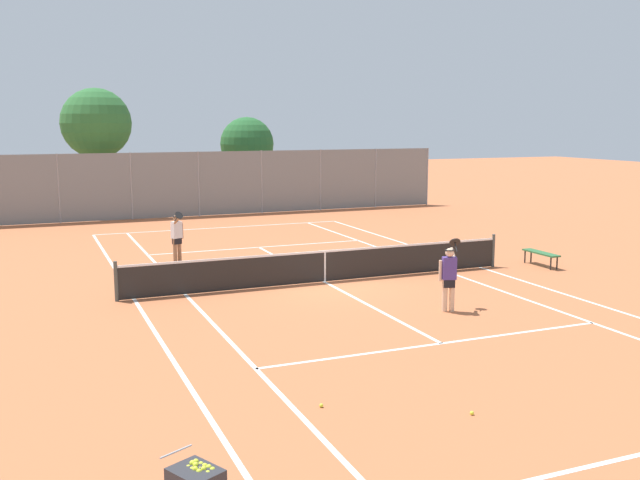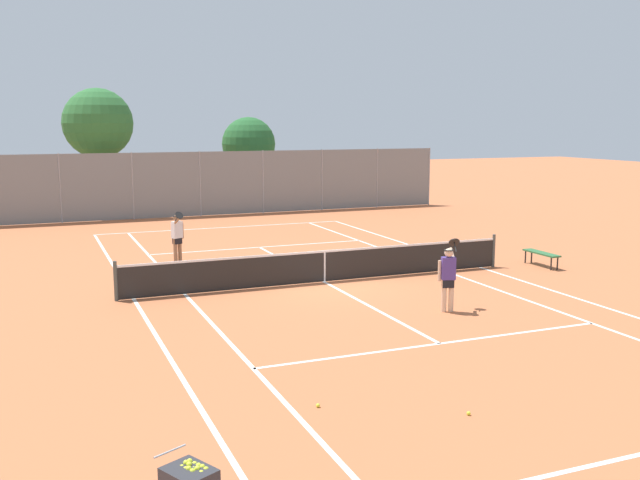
{
  "view_description": "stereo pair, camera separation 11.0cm",
  "coord_description": "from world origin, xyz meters",
  "px_view_note": "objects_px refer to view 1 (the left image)",
  "views": [
    {
      "loc": [
        -7.97,
        -18.9,
        4.65
      ],
      "look_at": [
        0.47,
        1.5,
        1.0
      ],
      "focal_mm": 40.0,
      "sensor_mm": 36.0,
      "label": 1
    },
    {
      "loc": [
        -7.87,
        -18.94,
        4.65
      ],
      "look_at": [
        0.47,
        1.5,
        1.0
      ],
      "focal_mm": 40.0,
      "sensor_mm": 36.0,
      "label": 2
    }
  ],
  "objects_px": {
    "loose_tennis_ball_2": "(321,405)",
    "loose_tennis_ball_3": "(424,267)",
    "tennis_net": "(325,265)",
    "tree_behind_left": "(94,125)",
    "courtside_bench": "(541,254)",
    "loose_tennis_ball_1": "(472,413)",
    "player_far_left": "(177,235)",
    "tree_behind_right": "(249,145)",
    "player_near_side": "(449,275)"
  },
  "relations": [
    {
      "from": "loose_tennis_ball_3",
      "to": "tree_behind_right",
      "type": "bearing_deg",
      "value": 89.92
    },
    {
      "from": "tennis_net",
      "to": "loose_tennis_ball_2",
      "type": "xyz_separation_m",
      "value": [
        -3.69,
        -8.6,
        -0.48
      ]
    },
    {
      "from": "loose_tennis_ball_2",
      "to": "player_near_side",
      "type": "bearing_deg",
      "value": 39.94
    },
    {
      "from": "courtside_bench",
      "to": "tree_behind_right",
      "type": "xyz_separation_m",
      "value": [
        -3.71,
        20.43,
        2.97
      ]
    },
    {
      "from": "loose_tennis_ball_1",
      "to": "courtside_bench",
      "type": "height_order",
      "value": "courtside_bench"
    },
    {
      "from": "player_far_left",
      "to": "loose_tennis_ball_3",
      "type": "bearing_deg",
      "value": -29.95
    },
    {
      "from": "loose_tennis_ball_3",
      "to": "tree_behind_right",
      "type": "distance_m",
      "value": 19.61
    },
    {
      "from": "player_near_side",
      "to": "tree_behind_left",
      "type": "xyz_separation_m",
      "value": [
        -6.19,
        22.85,
        3.57
      ]
    },
    {
      "from": "tennis_net",
      "to": "tree_behind_left",
      "type": "height_order",
      "value": "tree_behind_left"
    },
    {
      "from": "tree_behind_right",
      "to": "loose_tennis_ball_3",
      "type": "bearing_deg",
      "value": -90.08
    },
    {
      "from": "player_far_left",
      "to": "loose_tennis_ball_1",
      "type": "distance_m",
      "value": 14.66
    },
    {
      "from": "loose_tennis_ball_3",
      "to": "courtside_bench",
      "type": "height_order",
      "value": "courtside_bench"
    },
    {
      "from": "player_near_side",
      "to": "loose_tennis_ball_1",
      "type": "bearing_deg",
      "value": -119.13
    },
    {
      "from": "courtside_bench",
      "to": "loose_tennis_ball_3",
      "type": "bearing_deg",
      "value": 163.4
    },
    {
      "from": "player_far_left",
      "to": "loose_tennis_ball_3",
      "type": "xyz_separation_m",
      "value": [
        7.12,
        -4.1,
        -0.89
      ]
    },
    {
      "from": "player_far_left",
      "to": "tree_behind_right",
      "type": "distance_m",
      "value": 16.99
    },
    {
      "from": "player_near_side",
      "to": "loose_tennis_ball_2",
      "type": "bearing_deg",
      "value": -140.06
    },
    {
      "from": "player_far_left",
      "to": "courtside_bench",
      "type": "height_order",
      "value": "player_far_left"
    },
    {
      "from": "loose_tennis_ball_2",
      "to": "tree_behind_right",
      "type": "distance_m",
      "value": 29.66
    },
    {
      "from": "player_far_left",
      "to": "loose_tennis_ball_2",
      "type": "xyz_separation_m",
      "value": [
        -0.29,
        -13.3,
        -0.89
      ]
    },
    {
      "from": "courtside_bench",
      "to": "player_far_left",
      "type": "bearing_deg",
      "value": 154.34
    },
    {
      "from": "player_near_side",
      "to": "tree_behind_right",
      "type": "bearing_deg",
      "value": 84.83
    },
    {
      "from": "tennis_net",
      "to": "loose_tennis_ball_2",
      "type": "bearing_deg",
      "value": -113.22
    },
    {
      "from": "player_far_left",
      "to": "tree_behind_right",
      "type": "xyz_separation_m",
      "value": [
        7.15,
        15.22,
        2.45
      ]
    },
    {
      "from": "tree_behind_right",
      "to": "tennis_net",
      "type": "bearing_deg",
      "value": -100.65
    },
    {
      "from": "loose_tennis_ball_3",
      "to": "tree_behind_left",
      "type": "distance_m",
      "value": 20.38
    },
    {
      "from": "player_far_left",
      "to": "tree_behind_left",
      "type": "xyz_separation_m",
      "value": [
        -1.23,
        13.95,
        3.57
      ]
    },
    {
      "from": "loose_tennis_ball_2",
      "to": "courtside_bench",
      "type": "bearing_deg",
      "value": 35.95
    },
    {
      "from": "player_near_side",
      "to": "player_far_left",
      "type": "height_order",
      "value": "same"
    },
    {
      "from": "loose_tennis_ball_2",
      "to": "loose_tennis_ball_3",
      "type": "xyz_separation_m",
      "value": [
        7.41,
        9.2,
        0.0
      ]
    },
    {
      "from": "loose_tennis_ball_2",
      "to": "loose_tennis_ball_3",
      "type": "relative_size",
      "value": 1.0
    },
    {
      "from": "player_near_side",
      "to": "player_far_left",
      "type": "distance_m",
      "value": 10.2
    },
    {
      "from": "tennis_net",
      "to": "loose_tennis_ball_3",
      "type": "height_order",
      "value": "tennis_net"
    },
    {
      "from": "tree_behind_left",
      "to": "courtside_bench",
      "type": "bearing_deg",
      "value": -57.76
    },
    {
      "from": "player_near_side",
      "to": "loose_tennis_ball_1",
      "type": "distance_m",
      "value": 6.49
    },
    {
      "from": "loose_tennis_ball_1",
      "to": "tree_behind_left",
      "type": "height_order",
      "value": "tree_behind_left"
    },
    {
      "from": "courtside_bench",
      "to": "loose_tennis_ball_1",
      "type": "bearing_deg",
      "value": -134.14
    },
    {
      "from": "loose_tennis_ball_3",
      "to": "courtside_bench",
      "type": "bearing_deg",
      "value": -16.6
    },
    {
      "from": "loose_tennis_ball_3",
      "to": "tree_behind_right",
      "type": "relative_size",
      "value": 0.01
    },
    {
      "from": "tennis_net",
      "to": "loose_tennis_ball_1",
      "type": "bearing_deg",
      "value": -99.06
    },
    {
      "from": "courtside_bench",
      "to": "tree_behind_left",
      "type": "distance_m",
      "value": 23.03
    },
    {
      "from": "tennis_net",
      "to": "loose_tennis_ball_3",
      "type": "distance_m",
      "value": 3.8
    },
    {
      "from": "tree_behind_left",
      "to": "tree_behind_right",
      "type": "distance_m",
      "value": 8.54
    },
    {
      "from": "player_far_left",
      "to": "tree_behind_left",
      "type": "relative_size",
      "value": 0.28
    },
    {
      "from": "player_far_left",
      "to": "courtside_bench",
      "type": "bearing_deg",
      "value": -25.66
    },
    {
      "from": "tennis_net",
      "to": "tree_behind_right",
      "type": "bearing_deg",
      "value": 79.35
    },
    {
      "from": "player_near_side",
      "to": "tree_behind_right",
      "type": "distance_m",
      "value": 24.34
    },
    {
      "from": "loose_tennis_ball_1",
      "to": "courtside_bench",
      "type": "relative_size",
      "value": 0.04
    },
    {
      "from": "tree_behind_left",
      "to": "loose_tennis_ball_1",
      "type": "bearing_deg",
      "value": -83.86
    },
    {
      "from": "tennis_net",
      "to": "player_near_side",
      "type": "bearing_deg",
      "value": -69.6
    }
  ]
}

